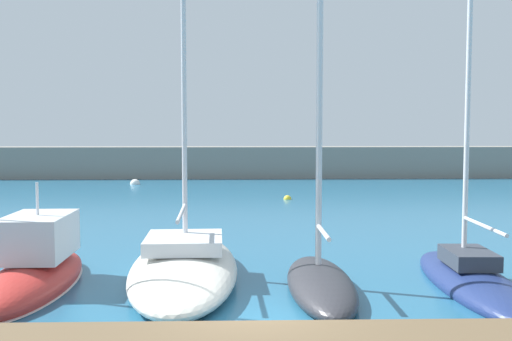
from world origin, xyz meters
The scene contains 8 objects.
ground_plane centered at (0.00, 0.00, 0.00)m, with size 120.00×120.00×0.00m, color #236084.
breakwater_seawall centered at (0.00, 41.84, 1.47)m, with size 108.00×3.12×2.94m, color gray.
motorboat_red_second centered at (-6.26, 3.72, 0.52)m, with size 2.32×6.75×3.40m.
sailboat_ivory_third centered at (-2.00, 4.35, 0.46)m, with size 3.55×9.51×15.32m.
sailboat_charcoal_fourth centered at (1.96, 2.95, 0.35)m, with size 1.85×6.13×10.37m.
sailboat_navy_fifth centered at (6.42, 3.41, 0.30)m, with size 2.33×7.76×14.84m.
mooring_buoy_yellow centered at (2.80, 24.72, 0.00)m, with size 0.52×0.52×0.52m, color yellow.
mooring_buoy_white centered at (-9.08, 35.48, 0.00)m, with size 0.84×0.84×0.84m, color white.
Camera 1 is at (-0.29, -13.08, 4.58)m, focal length 40.81 mm.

